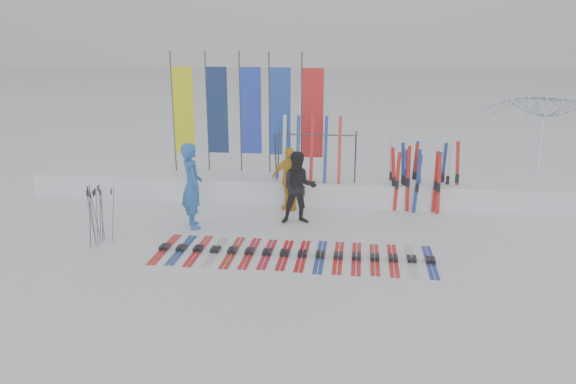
# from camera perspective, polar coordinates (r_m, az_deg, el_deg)

# --- Properties ---
(ground) EXTENTS (120.00, 120.00, 0.00)m
(ground) POSITION_cam_1_polar(r_m,az_deg,el_deg) (10.78, -2.17, -7.40)
(ground) COLOR white
(ground) RESTS_ON ground
(snow_bank) EXTENTS (14.00, 1.60, 0.60)m
(snow_bank) POSITION_cam_1_polar(r_m,az_deg,el_deg) (14.99, 0.72, 0.57)
(snow_bank) COLOR white
(snow_bank) RESTS_ON ground
(person_blue) EXTENTS (0.74, 0.84, 1.94)m
(person_blue) POSITION_cam_1_polar(r_m,az_deg,el_deg) (12.70, -9.73, 0.63)
(person_blue) COLOR blue
(person_blue) RESTS_ON ground
(person_black) EXTENTS (0.93, 0.80, 1.68)m
(person_black) POSITION_cam_1_polar(r_m,az_deg,el_deg) (12.83, 1.13, 0.42)
(person_black) COLOR black
(person_black) RESTS_ON ground
(person_yellow) EXTENTS (0.99, 0.64, 1.57)m
(person_yellow) POSITION_cam_1_polar(r_m,az_deg,el_deg) (13.86, 0.12, 1.37)
(person_yellow) COLOR #F2A80F
(person_yellow) RESTS_ON ground
(tent_canopy) EXTENTS (3.46, 3.51, 2.81)m
(tent_canopy) POSITION_cam_1_polar(r_m,az_deg,el_deg) (16.08, 24.36, 4.25)
(tent_canopy) COLOR white
(tent_canopy) RESTS_ON ground
(ski_row) EXTENTS (5.47, 1.70, 0.07)m
(ski_row) POSITION_cam_1_polar(r_m,az_deg,el_deg) (11.19, 0.60, -6.31)
(ski_row) COLOR red
(ski_row) RESTS_ON ground
(pole_cluster) EXTENTS (0.53, 0.83, 1.26)m
(pole_cluster) POSITION_cam_1_polar(r_m,az_deg,el_deg) (12.32, -18.80, -2.30)
(pole_cluster) COLOR #595B60
(pole_cluster) RESTS_ON ground
(feather_flags) EXTENTS (4.05, 0.30, 3.20)m
(feather_flags) POSITION_cam_1_polar(r_m,az_deg,el_deg) (15.04, -4.16, 8.14)
(feather_flags) COLOR #383A3F
(feather_flags) RESTS_ON ground
(ski_rack) EXTENTS (2.04, 0.80, 1.23)m
(ski_rack) POSITION_cam_1_polar(r_m,az_deg,el_deg) (14.30, 2.86, 4.26)
(ski_rack) COLOR #383A3F
(ski_rack) RESTS_ON ground
(upright_skis) EXTENTS (1.70, 1.06, 1.69)m
(upright_skis) POSITION_cam_1_polar(r_m,az_deg,el_deg) (14.33, 13.21, 1.40)
(upright_skis) COLOR red
(upright_skis) RESTS_ON ground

